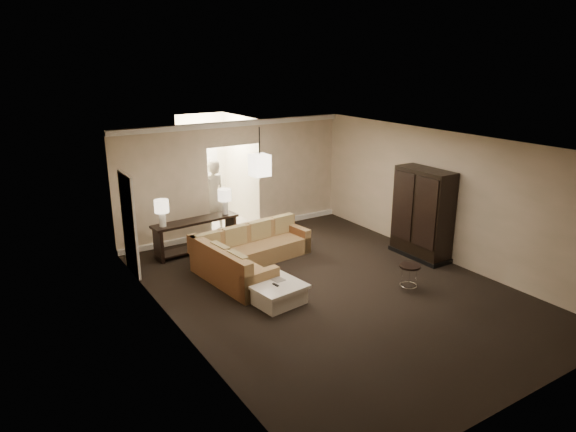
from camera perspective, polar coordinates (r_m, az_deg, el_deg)
ground at (r=10.00m, az=4.75°, el=-8.07°), size 8.00×8.00×0.00m
wall_back at (r=12.77m, az=-5.99°, el=4.22°), size 6.00×0.04×2.80m
wall_front at (r=6.98m, az=25.47°, el=-8.85°), size 6.00×0.04×2.80m
wall_left at (r=8.11m, az=-12.21°, el=-3.87°), size 0.04×8.00×2.80m
wall_right at (r=11.49m, az=16.96°, el=2.06°), size 0.04×8.00×2.80m
ceiling at (r=9.16m, az=5.18°, el=7.97°), size 6.00×8.00×0.02m
crown_molding at (r=12.50m, az=-6.07°, el=10.13°), size 6.00×0.10×0.12m
baseboard at (r=13.10m, az=-5.71°, el=-1.54°), size 6.00×0.10×0.12m
side_door at (r=10.77m, az=-17.23°, el=-0.92°), size 0.05×0.90×2.10m
foyer at (r=13.98m, az=-8.46°, el=4.86°), size 1.44×2.02×2.80m
sectional_sofa at (r=10.76m, az=-4.41°, el=-4.34°), size 2.72×2.30×0.79m
coffee_table at (r=9.39m, az=-1.34°, el=-8.50°), size 1.02×1.02×0.38m
console_table at (r=11.78m, az=-10.18°, el=-1.86°), size 2.03×0.61×0.77m
armoire at (r=11.57m, az=14.69°, el=0.05°), size 0.59×1.38×1.99m
drink_table at (r=10.06m, az=13.34°, el=-6.09°), size 0.40×0.40×0.51m
table_lamp_left at (r=11.26m, az=-13.85°, el=0.77°), size 0.31×0.31×0.59m
table_lamp_right at (r=11.92m, az=-7.05°, el=2.06°), size 0.31×0.31×0.59m
pendant_light at (r=11.53m, az=-3.15°, el=5.67°), size 0.38×0.38×1.09m
person at (r=12.94m, az=-8.31°, el=2.58°), size 0.82×0.62×2.04m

